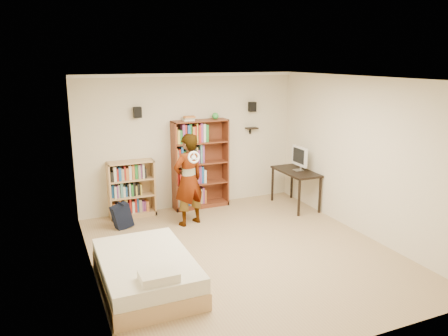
{
  "coord_description": "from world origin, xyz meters",
  "views": [
    {
      "loc": [
        -2.79,
        -5.72,
        2.99
      ],
      "look_at": [
        -0.06,
        0.6,
        1.25
      ],
      "focal_mm": 35.0,
      "sensor_mm": 36.0,
      "label": 1
    }
  ],
  "objects_px": {
    "daybed": "(146,268)",
    "person": "(188,180)",
    "low_bookshelf": "(132,189)",
    "computer_desk": "(295,189)",
    "tall_bookshelf": "(200,164)"
  },
  "relations": [
    {
      "from": "computer_desk",
      "to": "person",
      "type": "xyz_separation_m",
      "value": [
        -2.33,
        -0.08,
        0.47
      ]
    },
    {
      "from": "computer_desk",
      "to": "daybed",
      "type": "xyz_separation_m",
      "value": [
        -3.59,
        -2.01,
        -0.11
      ]
    },
    {
      "from": "computer_desk",
      "to": "daybed",
      "type": "distance_m",
      "value": 4.12
    },
    {
      "from": "tall_bookshelf",
      "to": "person",
      "type": "bearing_deg",
      "value": -122.91
    },
    {
      "from": "person",
      "to": "low_bookshelf",
      "type": "bearing_deg",
      "value": -62.8
    },
    {
      "from": "low_bookshelf",
      "to": "daybed",
      "type": "xyz_separation_m",
      "value": [
        -0.39,
        -2.77,
        -0.28
      ]
    },
    {
      "from": "daybed",
      "to": "person",
      "type": "height_order",
      "value": "person"
    },
    {
      "from": "person",
      "to": "computer_desk",
      "type": "bearing_deg",
      "value": 162.94
    },
    {
      "from": "computer_desk",
      "to": "daybed",
      "type": "bearing_deg",
      "value": -150.79
    },
    {
      "from": "low_bookshelf",
      "to": "computer_desk",
      "type": "relative_size",
      "value": 0.97
    },
    {
      "from": "tall_bookshelf",
      "to": "daybed",
      "type": "distance_m",
      "value": 3.36
    },
    {
      "from": "tall_bookshelf",
      "to": "computer_desk",
      "type": "xyz_separation_m",
      "value": [
        1.79,
        -0.76,
        -0.52
      ]
    },
    {
      "from": "daybed",
      "to": "person",
      "type": "distance_m",
      "value": 2.38
    },
    {
      "from": "low_bookshelf",
      "to": "person",
      "type": "relative_size",
      "value": 0.64
    },
    {
      "from": "computer_desk",
      "to": "person",
      "type": "height_order",
      "value": "person"
    }
  ]
}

